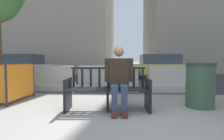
# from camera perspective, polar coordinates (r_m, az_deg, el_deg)

# --- Properties ---
(ground_plane) EXTENTS (200.00, 200.00, 0.00)m
(ground_plane) POSITION_cam_1_polar(r_m,az_deg,el_deg) (2.82, 8.70, -18.26)
(ground_plane) COLOR gray
(street_asphalt) EXTENTS (120.00, 12.00, 0.01)m
(street_asphalt) POSITION_cam_1_polar(r_m,az_deg,el_deg) (11.36, 4.59, -2.02)
(street_asphalt) COLOR #333335
(street_asphalt) RESTS_ON ground
(street_bench) EXTENTS (1.71, 0.61, 0.88)m
(street_bench) POSITION_cam_1_polar(r_m,az_deg,el_deg) (3.62, -1.38, -6.89)
(street_bench) COLOR black
(street_bench) RESTS_ON ground
(seated_person) EXTENTS (0.59, 0.74, 1.31)m
(seated_person) POSITION_cam_1_polar(r_m,az_deg,el_deg) (3.52, 2.28, -2.35)
(seated_person) COLOR #2D2319
(seated_person) RESTS_ON ground
(jersey_barrier_centre) EXTENTS (2.00, 0.68, 0.84)m
(jersey_barrier_centre) POSITION_cam_1_polar(r_m,az_deg,el_deg) (5.92, -1.22, -3.51)
(jersey_barrier_centre) COLOR gray
(jersey_barrier_centre) RESTS_ON ground
(jersey_barrier_left) EXTENTS (2.01, 0.70, 0.84)m
(jersey_barrier_left) POSITION_cam_1_polar(r_m,az_deg,el_deg) (6.44, -21.17, -3.19)
(jersey_barrier_left) COLOR #ADA89E
(jersey_barrier_left) RESTS_ON ground
(jersey_barrier_right) EXTENTS (2.03, 0.77, 0.84)m
(jersey_barrier_right) POSITION_cam_1_polar(r_m,az_deg,el_deg) (6.19, 20.83, -3.42)
(jersey_barrier_right) COLOR #ADA89E
(jersey_barrier_right) RESTS_ON ground
(car_taxi_near) EXTENTS (4.52, 1.99, 1.37)m
(car_taxi_near) POSITION_cam_1_polar(r_m,az_deg,el_deg) (10.56, 14.51, 1.18)
(car_taxi_near) COLOR #DBC64C
(car_taxi_near) RESTS_ON ground
(car_sedan_mid) EXTENTS (4.58, 1.85, 1.35)m
(car_sedan_mid) POSITION_cam_1_polar(r_m,az_deg,el_deg) (10.76, -28.97, 0.92)
(car_sedan_mid) COLOR #B7B7BC
(car_sedan_mid) RESTS_ON ground
(trash_bin) EXTENTS (0.62, 0.62, 0.98)m
(trash_bin) POSITION_cam_1_polar(r_m,az_deg,el_deg) (4.30, 26.84, -4.35)
(trash_bin) COLOR #334C38
(trash_bin) RESTS_ON ground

